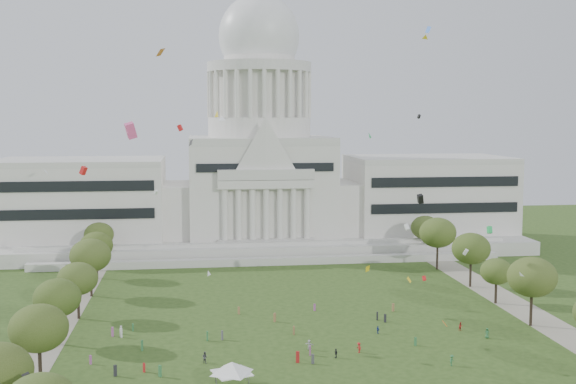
# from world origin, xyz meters

# --- Properties ---
(ground) EXTENTS (400.00, 400.00, 0.00)m
(ground) POSITION_xyz_m (0.00, 0.00, 0.00)
(ground) COLOR #2D4718
(ground) RESTS_ON ground
(capitol) EXTENTS (160.00, 64.50, 91.30)m
(capitol) POSITION_xyz_m (0.00, 113.59, 22.30)
(capitol) COLOR beige
(capitol) RESTS_ON ground
(path_left) EXTENTS (8.00, 160.00, 0.04)m
(path_left) POSITION_xyz_m (-48.00, 30.00, 0.02)
(path_left) COLOR gray
(path_left) RESTS_ON ground
(path_right) EXTENTS (8.00, 160.00, 0.04)m
(path_right) POSITION_xyz_m (48.00, 30.00, 0.02)
(path_right) COLOR gray
(path_right) RESTS_ON ground
(row_tree_l_1) EXTENTS (8.86, 8.86, 12.59)m
(row_tree_l_1) POSITION_xyz_m (-44.07, -2.96, 8.95)
(row_tree_l_1) COLOR black
(row_tree_l_1) RESTS_ON ground
(row_tree_l_2) EXTENTS (8.42, 8.42, 11.97)m
(row_tree_l_2) POSITION_xyz_m (-45.04, 17.30, 8.51)
(row_tree_l_2) COLOR black
(row_tree_l_2) RESTS_ON ground
(row_tree_r_2) EXTENTS (9.55, 9.55, 13.58)m
(row_tree_r_2) POSITION_xyz_m (44.17, 17.44, 9.66)
(row_tree_r_2) COLOR black
(row_tree_r_2) RESTS_ON ground
(row_tree_l_3) EXTENTS (8.12, 8.12, 11.55)m
(row_tree_l_3) POSITION_xyz_m (-44.09, 33.92, 8.21)
(row_tree_l_3) COLOR black
(row_tree_l_3) RESTS_ON ground
(row_tree_r_3) EXTENTS (7.01, 7.01, 9.98)m
(row_tree_r_3) POSITION_xyz_m (44.40, 34.48, 7.08)
(row_tree_r_3) COLOR black
(row_tree_r_3) RESTS_ON ground
(row_tree_l_4) EXTENTS (9.29, 9.29, 13.21)m
(row_tree_l_4) POSITION_xyz_m (-44.08, 52.42, 9.39)
(row_tree_l_4) COLOR black
(row_tree_l_4) RESTS_ON ground
(row_tree_r_4) EXTENTS (9.19, 9.19, 13.06)m
(row_tree_r_4) POSITION_xyz_m (44.76, 50.04, 9.29)
(row_tree_r_4) COLOR black
(row_tree_r_4) RESTS_ON ground
(row_tree_l_5) EXTENTS (8.33, 8.33, 11.85)m
(row_tree_l_5) POSITION_xyz_m (-45.22, 71.01, 8.42)
(row_tree_l_5) COLOR black
(row_tree_l_5) RESTS_ON ground
(row_tree_r_5) EXTENTS (9.82, 9.82, 13.96)m
(row_tree_r_5) POSITION_xyz_m (43.49, 70.19, 9.93)
(row_tree_r_5) COLOR black
(row_tree_r_5) RESTS_ON ground
(row_tree_l_6) EXTENTS (8.19, 8.19, 11.64)m
(row_tree_l_6) POSITION_xyz_m (-46.87, 89.14, 8.27)
(row_tree_l_6) COLOR black
(row_tree_l_6) RESTS_ON ground
(row_tree_r_6) EXTENTS (8.42, 8.42, 11.97)m
(row_tree_r_6) POSITION_xyz_m (45.96, 88.13, 8.51)
(row_tree_r_6) COLOR black
(row_tree_r_6) RESTS_ON ground
(event_tent) EXTENTS (9.04, 9.04, 4.00)m
(event_tent) POSITION_xyz_m (-15.37, -7.24, 3.10)
(event_tent) COLOR #4C4C4C
(event_tent) RESTS_ON ground
(person_0) EXTENTS (1.11, 1.01, 1.90)m
(person_0) POSITION_xyz_m (32.53, 10.92, 0.95)
(person_0) COLOR #33723F
(person_0) RESTS_ON ground
(person_2) EXTENTS (0.92, 0.72, 1.66)m
(person_2) POSITION_xyz_m (29.40, 15.99, 0.83)
(person_2) COLOR #B21E1E
(person_2) RESTS_ON ground
(person_3) EXTENTS (0.95, 1.30, 1.81)m
(person_3) POSITION_xyz_m (7.23, 5.90, 0.90)
(person_3) COLOR #B21E1E
(person_3) RESTS_ON ground
(person_4) EXTENTS (0.75, 1.05, 1.62)m
(person_4) POSITION_xyz_m (2.77, 3.77, 0.81)
(person_4) COLOR #26262B
(person_4) RESTS_ON ground
(person_5) EXTENTS (1.73, 1.55, 1.80)m
(person_5) POSITION_xyz_m (-1.04, 8.55, 0.90)
(person_5) COLOR silver
(person_5) RESTS_ON ground
(person_8) EXTENTS (1.09, 1.03, 1.93)m
(person_8) POSITION_xyz_m (-19.26, 4.09, 0.96)
(person_8) COLOR #4C4C51
(person_8) RESTS_ON ground
(person_9) EXTENTS (1.30, 1.29, 1.87)m
(person_9) POSITION_xyz_m (20.81, -2.58, 0.93)
(person_9) COLOR #33723F
(person_9) RESTS_ON ground
(person_10) EXTENTS (0.76, 0.96, 1.44)m
(person_10) POSITION_xyz_m (13.31, 16.34, 0.72)
(person_10) COLOR navy
(person_10) RESTS_ON ground
(distant_crowd) EXTENTS (58.81, 35.60, 1.94)m
(distant_crowd) POSITION_xyz_m (-13.27, 14.81, 0.86)
(distant_crowd) COLOR #26262B
(distant_crowd) RESTS_ON ground
(kite_swarm) EXTENTS (88.05, 101.60, 64.46)m
(kite_swarm) POSITION_xyz_m (-1.71, 4.88, 29.68)
(kite_swarm) COLOR black
(kite_swarm) RESTS_ON ground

